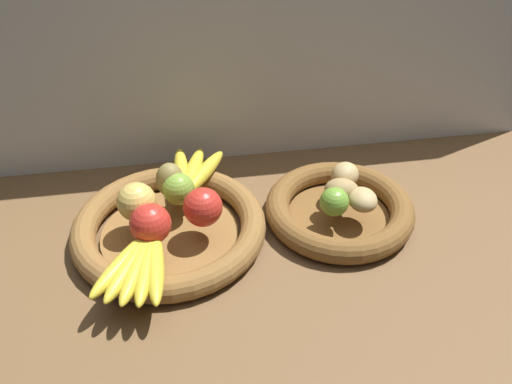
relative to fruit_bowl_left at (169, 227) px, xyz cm
name	(u,v)px	position (x,y,z in cm)	size (l,w,h in cm)	color
ground_plane	(267,237)	(19.27, -1.82, -3.79)	(140.00, 90.00, 3.00)	brown
back_wall	(244,44)	(19.27, 28.18, 25.21)	(140.00, 3.00, 55.00)	silver
fruit_bowl_left	(169,227)	(0.00, 0.00, 0.00)	(38.24, 38.24, 4.95)	brown
fruit_bowl_right	(339,209)	(34.68, 0.00, 0.01)	(30.51, 30.51, 4.95)	brown
apple_red_front	(150,224)	(-2.98, -5.99, 6.46)	(7.60, 7.60, 7.60)	red
apple_green_back	(178,189)	(2.51, 4.47, 5.89)	(6.46, 6.46, 6.46)	#7AA338
apple_golden_left	(137,202)	(-5.52, 0.93, 6.44)	(7.56, 7.56, 7.56)	#DBB756
apple_red_right	(203,207)	(6.77, -2.67, 6.42)	(7.51, 7.51, 7.51)	red
pear_brown	(170,180)	(1.02, 7.01, 6.41)	(5.67, 5.69, 7.49)	olive
banana_bunch_front	(140,263)	(-5.11, -13.48, 4.21)	(13.31, 20.03, 3.09)	yellow
banana_bunch_back	(192,173)	(5.62, 11.98, 4.20)	(12.16, 18.83, 3.07)	yellow
potato_large	(342,190)	(34.68, 0.00, 5.02)	(6.86, 5.10, 4.72)	#A38451
potato_small	(363,200)	(38.00, -3.32, 4.74)	(6.52, 5.68, 4.15)	tan
potato_back	(345,175)	(36.76, 4.57, 5.26)	(6.23, 5.57, 5.19)	tan
lime_near	(334,202)	(32.00, -4.02, 5.52)	(5.71, 5.71, 5.71)	#6B9E33
chili_pepper	(350,196)	(36.45, -0.52, 3.61)	(1.90, 1.90, 10.07)	red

